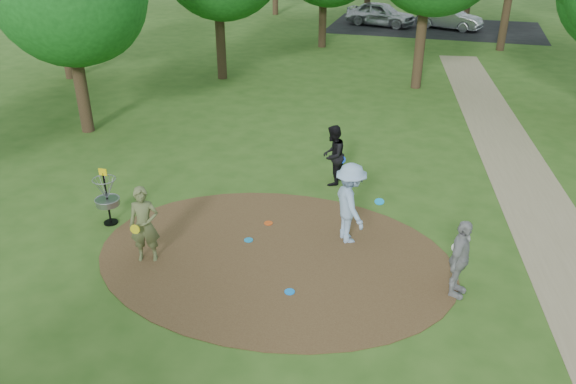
# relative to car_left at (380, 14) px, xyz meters

# --- Properties ---
(ground) EXTENTS (100.00, 100.00, 0.00)m
(ground) POSITION_rel_car_left_xyz_m (1.67, -29.58, -0.80)
(ground) COLOR #2D5119
(ground) RESTS_ON ground
(dirt_clearing) EXTENTS (8.40, 8.40, 0.02)m
(dirt_clearing) POSITION_rel_car_left_xyz_m (1.67, -29.58, -0.79)
(dirt_clearing) COLOR #47301C
(dirt_clearing) RESTS_ON ground
(footpath) EXTENTS (7.55, 39.89, 0.01)m
(footpath) POSITION_rel_car_left_xyz_m (8.17, -27.58, -0.79)
(footpath) COLOR #8C7A5B
(footpath) RESTS_ON ground
(parking_lot) EXTENTS (14.00, 8.00, 0.01)m
(parking_lot) POSITION_rel_car_left_xyz_m (3.67, 0.42, -0.79)
(parking_lot) COLOR black
(parking_lot) RESTS_ON ground
(player_observer_with_disc) EXTENTS (0.78, 0.66, 1.84)m
(player_observer_with_disc) POSITION_rel_car_left_xyz_m (-1.06, -30.51, 0.12)
(player_observer_with_disc) COLOR #5A6239
(player_observer_with_disc) RESTS_ON ground
(player_throwing_with_disc) EXTENTS (1.47, 1.50, 2.02)m
(player_throwing_with_disc) POSITION_rel_car_left_xyz_m (3.20, -28.37, 0.21)
(player_throwing_with_disc) COLOR #91B1D8
(player_throwing_with_disc) RESTS_ON ground
(player_walking_with_disc) EXTENTS (0.78, 0.94, 1.79)m
(player_walking_with_disc) POSITION_rel_car_left_xyz_m (2.14, -25.37, 0.09)
(player_walking_with_disc) COLOR black
(player_walking_with_disc) RESTS_ON ground
(player_waiting_with_disc) EXTENTS (0.67, 1.10, 1.75)m
(player_waiting_with_disc) POSITION_rel_car_left_xyz_m (5.76, -29.87, 0.08)
(player_waiting_with_disc) COLOR gray
(player_waiting_with_disc) RESTS_ON ground
(disc_ground_cyan) EXTENTS (0.22, 0.22, 0.02)m
(disc_ground_cyan) POSITION_rel_car_left_xyz_m (0.88, -29.11, -0.77)
(disc_ground_cyan) COLOR #1785BF
(disc_ground_cyan) RESTS_ON dirt_clearing
(disc_ground_blue) EXTENTS (0.22, 0.22, 0.02)m
(disc_ground_blue) POSITION_rel_car_left_xyz_m (2.42, -30.82, -0.77)
(disc_ground_blue) COLOR #0D7EED
(disc_ground_blue) RESTS_ON dirt_clearing
(disc_ground_red) EXTENTS (0.22, 0.22, 0.02)m
(disc_ground_red) POSITION_rel_car_left_xyz_m (1.09, -28.19, -0.77)
(disc_ground_red) COLOR #D84C15
(disc_ground_red) RESTS_ON dirt_clearing
(car_left) EXTENTS (5.01, 3.03, 1.60)m
(car_left) POSITION_rel_car_left_xyz_m (0.00, 0.00, 0.00)
(car_left) COLOR #A4A7AC
(car_left) RESTS_ON ground
(car_right) EXTENTS (4.50, 2.75, 1.40)m
(car_right) POSITION_rel_car_left_xyz_m (4.61, 0.08, -0.10)
(car_right) COLOR #A1A2A9
(car_right) RESTS_ON ground
(disc_golf_basket) EXTENTS (0.63, 0.63, 1.54)m
(disc_golf_basket) POSITION_rel_car_left_xyz_m (-2.83, -29.28, 0.08)
(disc_golf_basket) COLOR black
(disc_golf_basket) RESTS_ON ground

